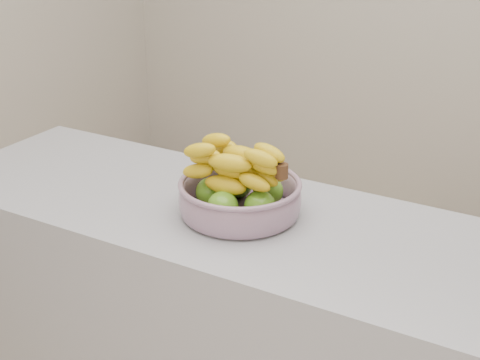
% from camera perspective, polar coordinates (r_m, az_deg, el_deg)
% --- Properties ---
extents(counter, '(2.00, 0.60, 0.90)m').
position_cam_1_polar(counter, '(2.03, 1.44, -14.73)').
color(counter, '#98979F').
rests_on(counter, ground).
extents(fruit_bowl, '(0.33, 0.33, 0.20)m').
position_cam_1_polar(fruit_bowl, '(1.78, -0.03, -1.05)').
color(fruit_bowl, '#99A3B7').
rests_on(fruit_bowl, counter).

